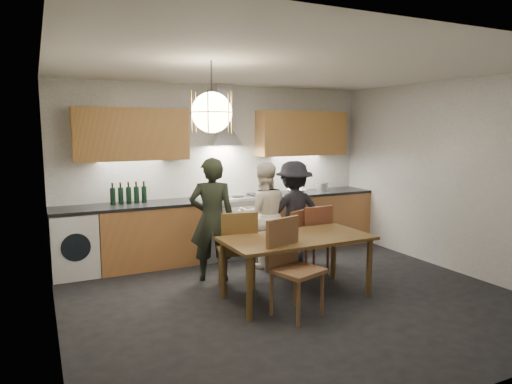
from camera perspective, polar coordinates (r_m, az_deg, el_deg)
name	(u,v)px	position (r m, az deg, el deg)	size (l,w,h in m)	color
ground	(292,297)	(5.45, 4.54, -12.94)	(5.00, 5.00, 0.00)	black
room_shell	(294,150)	(5.10, 4.75, 5.27)	(5.02, 4.52, 2.61)	white
counter_run	(229,227)	(7.02, -3.34, -4.33)	(5.00, 0.62, 0.90)	tan
range_stove	(228,227)	(7.00, -3.50, -4.42)	(0.90, 0.60, 0.92)	silver
wall_fixtures	(224,133)	(6.95, -3.98, 7.37)	(4.30, 0.54, 1.10)	tan
pendant_lamp	(212,112)	(4.57, -5.55, 9.88)	(0.43, 0.43, 0.70)	black
dining_table	(297,244)	(5.27, 5.14, -6.46)	(1.71, 0.87, 0.72)	brown
chair_back_left	(238,245)	(5.52, -2.28, -6.63)	(0.51, 0.51, 0.97)	brown
chair_back_mid	(294,238)	(6.01, 4.78, -5.80)	(0.53, 0.53, 0.90)	brown
chair_back_right	(314,235)	(6.13, 7.25, -5.38)	(0.43, 0.43, 0.94)	brown
chair_front	(290,260)	(4.82, 4.31, -8.50)	(0.58, 0.58, 1.01)	brown
person_left	(212,219)	(5.84, -5.51, -3.43)	(0.58, 0.38, 1.59)	black
person_mid	(263,215)	(6.39, 0.93, -2.89)	(0.72, 0.56, 1.48)	white
person_right	(294,212)	(6.59, 4.72, -2.56)	(0.96, 0.55, 1.48)	black
mixing_bowl	(296,191)	(7.34, 5.04, 0.06)	(0.30, 0.30, 0.07)	#B9B9BD
stock_pot	(322,187)	(7.68, 8.30, 0.59)	(0.19, 0.19, 0.13)	silver
wine_bottles	(129,193)	(6.58, -15.64, -0.12)	(0.50, 0.07, 0.30)	black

